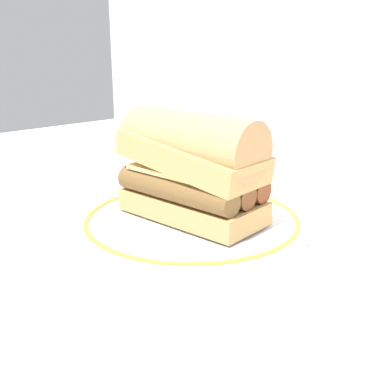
{
  "coord_description": "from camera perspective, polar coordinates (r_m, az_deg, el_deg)",
  "views": [
    {
      "loc": [
        0.4,
        -0.37,
        0.22
      ],
      "look_at": [
        -0.01,
        -0.01,
        0.04
      ],
      "focal_mm": 45.83,
      "sensor_mm": 36.0,
      "label": 1
    }
  ],
  "objects": [
    {
      "name": "butter_knife",
      "position": [
        0.82,
        -1.01,
        2.54
      ],
      "size": [
        0.11,
        0.14,
        0.01
      ],
      "color": "silver",
      "rests_on": "ground_plane"
    },
    {
      "name": "ground_plane",
      "position": [
        0.59,
        1.92,
        -4.19
      ],
      "size": [
        1.5,
        1.5,
        0.0
      ],
      "primitive_type": "plane",
      "color": "white"
    },
    {
      "name": "plate",
      "position": [
        0.58,
        -0.0,
        -3.48
      ],
      "size": [
        0.28,
        0.28,
        0.01
      ],
      "color": "white",
      "rests_on": "ground_plane"
    },
    {
      "name": "sausage_sandwich",
      "position": [
        0.56,
        -0.0,
        3.12
      ],
      "size": [
        0.18,
        0.11,
        0.12
      ],
      "rotation": [
        0.0,
        0.0,
        0.14
      ],
      "color": "tan",
      "rests_on": "plate"
    }
  ]
}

